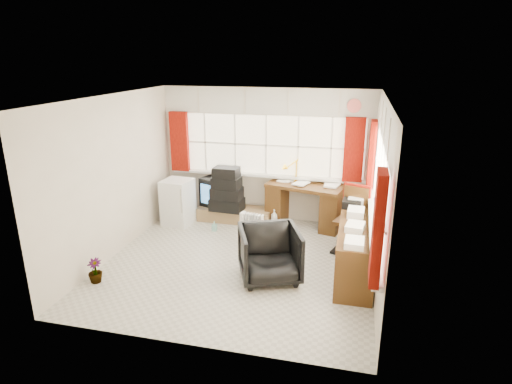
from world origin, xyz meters
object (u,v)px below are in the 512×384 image
mini_fridge (178,202)px  tv_bench (235,214)px  desk_lamp (296,166)px  task_chair (353,216)px  radiator (253,231)px  credenza (355,246)px  office_chair (270,254)px  desk (305,202)px  crt_tv (220,191)px

mini_fridge → tv_bench: bearing=22.4°
desk_lamp → task_chair: desk_lamp is taller
radiator → tv_bench: radiator is taller
desk_lamp → mini_fridge: 2.31m
desk_lamp → credenza: desk_lamp is taller
credenza → tv_bench: credenza is taller
office_chair → task_chair: bearing=26.7°
task_chair → office_chair: (-1.11, -1.25, -0.20)m
desk → radiator: desk is taller
office_chair → crt_tv: crt_tv is taller
task_chair → tv_bench: task_chair is taller
mini_fridge → radiator: bearing=-18.9°
desk_lamp → task_chair: size_ratio=0.40×
desk → task_chair: (0.88, -0.89, 0.14)m
task_chair → mini_fridge: task_chair is taller
task_chair → office_chair: 1.69m
task_chair → radiator: bearing=-174.9°
desk → crt_tv: 1.67m
desk → credenza: credenza is taller
desk → credenza: (0.94, -1.60, -0.05)m
tv_bench → desk_lamp: bearing=10.1°
task_chair → crt_tv: size_ratio=1.41×
office_chair → radiator: (-0.51, 1.11, -0.16)m
radiator → mini_fridge: mini_fridge is taller
credenza → crt_tv: 3.07m
office_chair → crt_tv: bearing=101.9°
crt_tv → credenza: bearing=-31.8°
desk_lamp → office_chair: bearing=-90.6°
credenza → radiator: bearing=161.4°
desk → credenza: bearing=-59.6°
desk → task_chair: task_chair is taller
radiator → tv_bench: bearing=122.0°
task_chair → tv_bench: bearing=159.9°
desk → mini_fridge: mini_fridge is taller
office_chair → credenza: bearing=3.2°
office_chair → radiator: office_chair is taller
credenza → desk_lamp: bearing=123.7°
desk_lamp → task_chair: bearing=-42.9°
office_chair → credenza: 1.29m
credenza → tv_bench: bearing=146.3°
task_chair → crt_tv: 2.70m
desk → tv_bench: size_ratio=1.08×
credenza → mini_fridge: mini_fridge is taller
task_chair → office_chair: task_chair is taller
desk_lamp → office_chair: desk_lamp is taller
tv_bench → crt_tv: 0.53m
tv_bench → crt_tv: crt_tv is taller
radiator → tv_bench: 1.13m
desk_lamp → tv_bench: (-1.13, -0.20, -0.97)m
office_chair → mini_fridge: mini_fridge is taller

